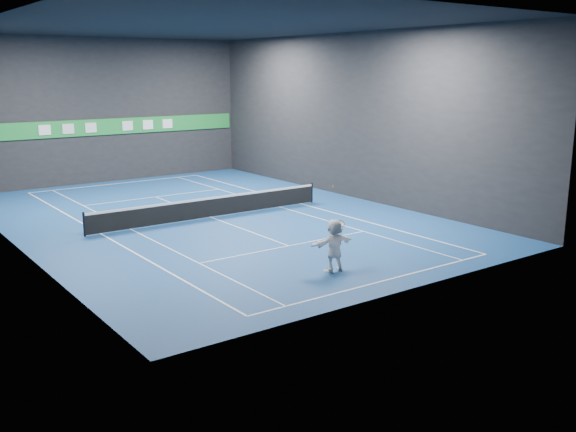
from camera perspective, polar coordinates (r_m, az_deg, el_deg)
ground at (r=31.36m, az=-6.83°, el=-0.13°), size 26.00×26.00×0.00m
ceiling at (r=30.64m, az=-7.29°, el=16.51°), size 26.00×26.00×0.00m
wall_back at (r=42.48m, az=-15.72°, el=9.01°), size 18.00×0.10×9.00m
wall_front at (r=20.36m, az=11.13°, el=5.60°), size 18.00×0.10×9.00m
wall_left at (r=27.48m, az=-23.79°, el=6.57°), size 0.10×26.00×9.00m
wall_right at (r=35.89m, az=5.75°, el=8.80°), size 0.10×26.00×9.00m
baseline_near at (r=22.10m, az=8.52°, el=-5.71°), size 10.98×0.08×0.01m
baseline_far at (r=41.96m, az=-14.82°, el=2.82°), size 10.98×0.08×0.01m
sideline_doubles_left at (r=29.17m, az=-16.28°, el=-1.54°), size 0.08×23.78×0.01m
sideline_doubles_right at (r=34.29m, az=1.19°, el=1.08°), size 0.08×23.78×0.01m
sideline_singles_left at (r=29.64m, az=-13.78°, el=-1.16°), size 0.06×23.78×0.01m
sideline_singles_right at (r=33.49m, az=-0.69°, el=0.80°), size 0.06×23.78×0.01m
service_line_near at (r=26.11m, az=0.07°, el=-2.67°), size 8.23×0.06×0.01m
service_line_far at (r=36.96m, az=-11.70°, el=1.68°), size 8.23×0.06×0.01m
center_service_line at (r=31.35m, az=-6.83°, el=-0.12°), size 0.06×12.80×0.01m
player at (r=22.69m, az=4.13°, el=-2.62°), size 1.78×0.64×1.90m
tennis_ball at (r=22.17m, az=4.03°, el=2.62°), size 0.07×0.07×0.07m
tennis_net at (r=31.24m, az=-6.86°, el=0.84°), size 12.50×0.10×1.07m
sponsor_banner at (r=42.49m, az=-15.61°, el=7.66°), size 17.64×0.11×1.00m
tennis_racket at (r=22.76m, az=4.72°, el=-0.75°), size 0.42×0.35×0.52m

